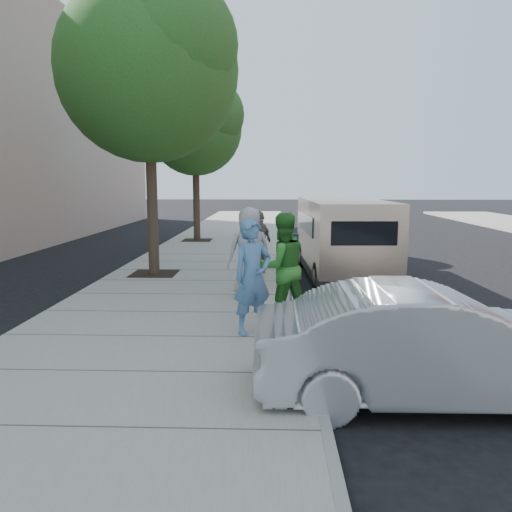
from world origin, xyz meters
The scene contains 12 objects.
ground centered at (0.00, 0.00, 0.00)m, with size 120.00×120.00×0.00m, color black.
sidewalk centered at (-1.00, 0.00, 0.07)m, with size 5.00×60.00×0.15m, color gray.
curb_face centered at (1.44, 0.00, 0.07)m, with size 0.12×60.00×0.16m, color gray.
tree_near centered at (-2.25, 2.40, 5.55)m, with size 4.62×4.60×7.53m.
tree_far centered at (-2.25, 10.00, 4.88)m, with size 3.92×3.80×6.49m.
parking_meter centered at (1.25, -0.75, 1.19)m, with size 0.31×0.17×1.43m.
van centered at (2.75, 2.84, 1.12)m, with size 2.15×5.80×2.12m.
sedan centered at (2.79, -4.95, 0.70)m, with size 1.48×4.23×1.39m, color #A6AAAD.
person_officer centered at (0.56, -2.80, 1.09)m, with size 0.68×0.45×1.87m, color #507DAA.
person_green_shirt centered at (1.05, -2.02, 1.11)m, with size 0.94×0.73×1.93m, color #30832B.
person_gray_shirt centered at (0.39, -0.13, 1.12)m, with size 0.94×0.61×1.93m, color #A3A3A5.
person_striped_polo centered at (0.54, 2.50, 0.99)m, with size 0.99×0.41×1.69m, color slate.
Camera 1 is at (0.89, -10.69, 2.63)m, focal length 35.00 mm.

